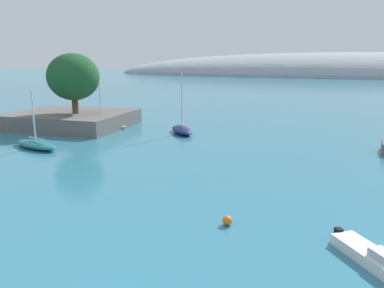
% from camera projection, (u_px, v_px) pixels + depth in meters
% --- Properties ---
extents(shore_outcrop, '(17.42, 14.20, 2.28)m').
position_uv_depth(shore_outcrop, '(72.00, 119.00, 60.58)').
color(shore_outcrop, '#66605B').
rests_on(shore_outcrop, ground).
extents(tree_clump_shore, '(7.73, 7.73, 8.97)m').
position_uv_depth(tree_clump_shore, '(73.00, 77.00, 57.73)').
color(tree_clump_shore, brown).
rests_on(tree_clump_shore, shore_outcrop).
extents(distant_ridge, '(283.44, 77.58, 26.47)m').
position_uv_depth(distant_ridge, '(347.00, 76.00, 223.77)').
color(distant_ridge, '#999EA8').
rests_on(distant_ridge, ground).
extents(sailboat_navy_near_shore, '(5.50, 6.46, 8.59)m').
position_uv_depth(sailboat_navy_near_shore, '(182.00, 129.00, 55.16)').
color(sailboat_navy_near_shore, navy).
rests_on(sailboat_navy_near_shore, water).
extents(sailboat_sand_mid_mooring, '(7.80, 3.62, 7.24)m').
position_uv_depth(sailboat_sand_mid_mooring, '(101.00, 126.00, 58.80)').
color(sailboat_sand_mid_mooring, '#C6B284').
rests_on(sailboat_sand_mid_mooring, water).
extents(sailboat_teal_outer_mooring, '(7.71, 4.63, 6.94)m').
position_uv_depth(sailboat_teal_outer_mooring, '(36.00, 144.00, 46.23)').
color(sailboat_teal_outer_mooring, '#1E6B70').
rests_on(sailboat_teal_outer_mooring, water).
extents(motorboat_white_foreground, '(4.03, 4.97, 1.03)m').
position_uv_depth(motorboat_white_foreground, '(371.00, 256.00, 20.56)').
color(motorboat_white_foreground, white).
rests_on(motorboat_white_foreground, water).
extents(mooring_buoy_orange, '(0.64, 0.64, 0.64)m').
position_uv_depth(mooring_buoy_orange, '(227.00, 220.00, 25.14)').
color(mooring_buoy_orange, orange).
rests_on(mooring_buoy_orange, water).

